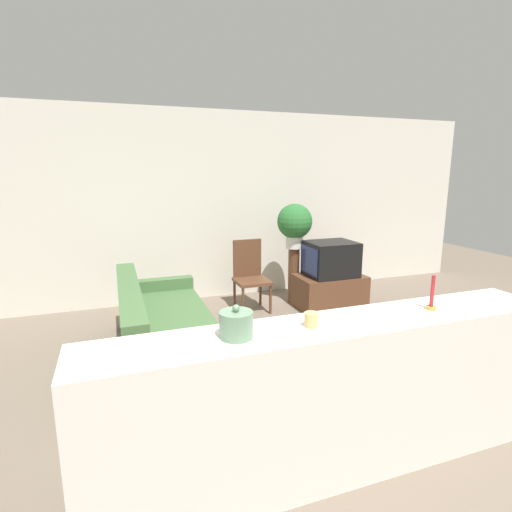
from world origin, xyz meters
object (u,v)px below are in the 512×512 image
couch (163,332)px  decorative_bowl (236,324)px  television (330,259)px  wooden_chair (250,273)px  potted_plant (295,223)px

couch → decorative_bowl: decorative_bowl is taller
television → decorative_bowl: decorative_bowl is taller
wooden_chair → decorative_bowl: decorative_bowl is taller
television → wooden_chair: size_ratio=0.69×
wooden_chair → decorative_bowl: size_ratio=5.12×
wooden_chair → couch: bearing=-139.2°
television → couch: bearing=-160.7°
decorative_bowl → wooden_chair: bearing=69.8°
potted_plant → decorative_bowl: bearing=-120.2°
couch → wooden_chair: 1.73m
potted_plant → television: bearing=-44.1°
decorative_bowl → potted_plant: bearing=59.8°
wooden_chair → potted_plant: size_ratio=1.52×
television → potted_plant: (-0.38, 0.36, 0.46)m
couch → wooden_chair: size_ratio=2.19×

